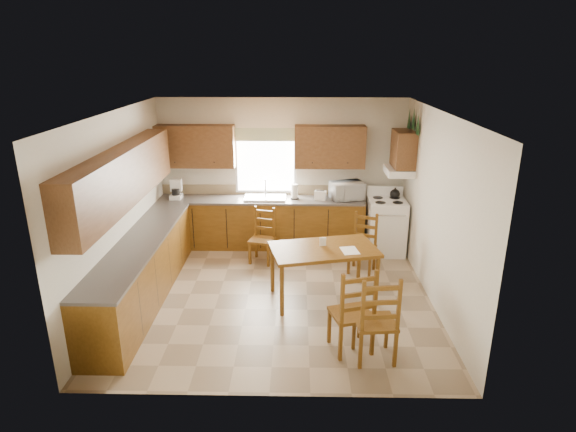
{
  "coord_description": "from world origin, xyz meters",
  "views": [
    {
      "loc": [
        0.28,
        -6.45,
        3.46
      ],
      "look_at": [
        0.15,
        0.3,
        1.15
      ],
      "focal_mm": 30.0,
      "sensor_mm": 36.0,
      "label": 1
    }
  ],
  "objects_px": {
    "dining_table": "(323,273)",
    "stove": "(386,227)",
    "chair_near_left": "(376,317)",
    "chair_far_right": "(363,244)",
    "chair_near_right": "(351,308)",
    "chair_far_left": "(262,236)",
    "microwave": "(347,191)"
  },
  "relations": [
    {
      "from": "chair_near_left",
      "to": "chair_far_left",
      "type": "xyz_separation_m",
      "value": [
        -1.52,
        2.75,
        -0.08
      ]
    },
    {
      "from": "chair_near_right",
      "to": "chair_far_left",
      "type": "xyz_separation_m",
      "value": [
        -1.26,
        2.57,
        -0.09
      ]
    },
    {
      "from": "stove",
      "to": "dining_table",
      "type": "relative_size",
      "value": 0.65
    },
    {
      "from": "chair_near_left",
      "to": "stove",
      "type": "bearing_deg",
      "value": -107.01
    },
    {
      "from": "chair_near_left",
      "to": "chair_far_right",
      "type": "height_order",
      "value": "chair_near_left"
    },
    {
      "from": "dining_table",
      "to": "chair_far_left",
      "type": "bearing_deg",
      "value": 114.39
    },
    {
      "from": "microwave",
      "to": "chair_far_left",
      "type": "height_order",
      "value": "microwave"
    },
    {
      "from": "chair_far_left",
      "to": "chair_near_right",
      "type": "bearing_deg",
      "value": -48.19
    },
    {
      "from": "chair_near_left",
      "to": "dining_table",
      "type": "bearing_deg",
      "value": -75.14
    },
    {
      "from": "dining_table",
      "to": "chair_near_right",
      "type": "height_order",
      "value": "chair_near_right"
    },
    {
      "from": "microwave",
      "to": "chair_near_left",
      "type": "relative_size",
      "value": 0.48
    },
    {
      "from": "microwave",
      "to": "chair_far_right",
      "type": "bearing_deg",
      "value": -98.62
    },
    {
      "from": "dining_table",
      "to": "chair_near_left",
      "type": "xyz_separation_m",
      "value": [
        0.53,
        -1.46,
        0.15
      ]
    },
    {
      "from": "stove",
      "to": "microwave",
      "type": "xyz_separation_m",
      "value": [
        -0.69,
        0.27,
        0.6
      ]
    },
    {
      "from": "chair_near_right",
      "to": "chair_far_right",
      "type": "xyz_separation_m",
      "value": [
        0.41,
        2.2,
        -0.07
      ]
    },
    {
      "from": "chair_near_right",
      "to": "chair_near_left",
      "type": "bearing_deg",
      "value": 128.74
    },
    {
      "from": "dining_table",
      "to": "stove",
      "type": "bearing_deg",
      "value": 42.32
    },
    {
      "from": "microwave",
      "to": "chair_near_left",
      "type": "height_order",
      "value": "microwave"
    },
    {
      "from": "chair_near_right",
      "to": "chair_far_left",
      "type": "height_order",
      "value": "chair_near_right"
    },
    {
      "from": "chair_near_left",
      "to": "chair_far_right",
      "type": "xyz_separation_m",
      "value": [
        0.15,
        2.38,
        -0.07
      ]
    },
    {
      "from": "dining_table",
      "to": "chair_near_right",
      "type": "distance_m",
      "value": 1.32
    },
    {
      "from": "stove",
      "to": "chair_far_right",
      "type": "relative_size",
      "value": 0.99
    },
    {
      "from": "stove",
      "to": "chair_far_left",
      "type": "bearing_deg",
      "value": -167.05
    },
    {
      "from": "stove",
      "to": "dining_table",
      "type": "distance_m",
      "value": 2.13
    },
    {
      "from": "stove",
      "to": "chair_near_right",
      "type": "bearing_deg",
      "value": -106.32
    },
    {
      "from": "stove",
      "to": "chair_far_right",
      "type": "bearing_deg",
      "value": -121.07
    },
    {
      "from": "microwave",
      "to": "chair_far_right",
      "type": "distance_m",
      "value": 1.28
    },
    {
      "from": "dining_table",
      "to": "chair_far_right",
      "type": "xyz_separation_m",
      "value": [
        0.69,
        0.91,
        0.09
      ]
    },
    {
      "from": "microwave",
      "to": "dining_table",
      "type": "xyz_separation_m",
      "value": [
        -0.52,
        -2.03,
        -0.68
      ]
    },
    {
      "from": "chair_near_left",
      "to": "chair_far_right",
      "type": "bearing_deg",
      "value": -98.83
    },
    {
      "from": "microwave",
      "to": "chair_near_right",
      "type": "bearing_deg",
      "value": -111.48
    },
    {
      "from": "chair_near_right",
      "to": "dining_table",
      "type": "bearing_deg",
      "value": -94.44
    }
  ]
}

